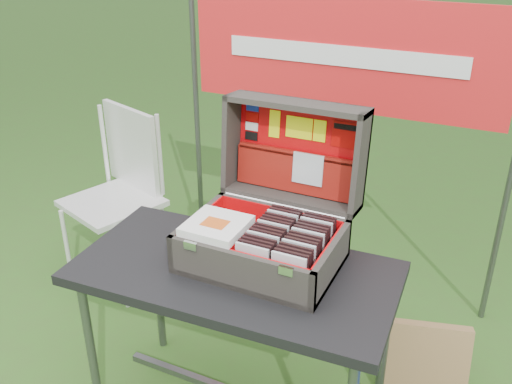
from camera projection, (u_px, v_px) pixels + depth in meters
The scene contains 88 objects.
table at pixel (236, 347), 2.26m from camera, with size 1.19×0.59×0.74m, color black, non-canonical shape.
table_top at pixel (235, 273), 2.11m from camera, with size 1.19×0.59×0.04m, color black.
table_leg_fl at pixel (91, 348), 2.29m from camera, with size 0.04×0.04×0.70m, color #59595B.
table_leg_bl at pixel (158, 286), 2.67m from camera, with size 0.04×0.04×0.70m, color #59595B.
table_leg_br at pixel (383, 353), 2.26m from camera, with size 0.04×0.04×0.70m, color #59595B.
suitcase at pixel (269, 192), 2.06m from camera, with size 0.56×0.56×0.54m, color #433E39, non-canonical shape.
suitcase_base_bottom at pixel (261, 261), 2.13m from camera, with size 0.56×0.40×0.02m, color #433E39.
suitcase_base_wall_front at pixel (238, 272), 1.95m from camera, with size 0.56×0.02×0.15m, color #433E39.
suitcase_base_wall_back at pixel (282, 224), 2.25m from camera, with size 0.56×0.02×0.15m, color #433E39.
suitcase_base_wall_left at pixel (199, 231), 2.20m from camera, with size 0.02×0.40×0.15m, color #433E39.
suitcase_base_wall_right at pixel (331, 264), 1.99m from camera, with size 0.02×0.40×0.15m, color #433E39.
suitcase_liner_floor at pixel (262, 258), 2.12m from camera, with size 0.52×0.36×0.01m, color #F0080C.
suitcase_latch_left at pixel (191, 246), 1.98m from camera, with size 0.05×0.01×0.03m, color silver.
suitcase_latch_right at pixel (286, 271), 1.84m from camera, with size 0.05×0.01×0.03m, color silver.
suitcase_hinge at pixel (283, 206), 2.23m from camera, with size 0.02×0.02×0.50m, color silver.
suitcase_lid_back at pixel (299, 148), 2.27m from camera, with size 0.56×0.40×0.02m, color #433E39.
suitcase_lid_rim_far at pixel (297, 104), 2.15m from camera, with size 0.56×0.02×0.15m, color #433E39.
suitcase_lid_rim_near at pixel (291, 197), 2.29m from camera, with size 0.56×0.02×0.15m, color #433E39.
suitcase_lid_rim_left at pixel (232, 141), 2.32m from camera, with size 0.02×0.40×0.15m, color #433E39.
suitcase_lid_rim_right at pixel (361, 164), 2.11m from camera, with size 0.02×0.40×0.15m, color #433E39.
suitcase_lid_liner at pixel (298, 149), 2.26m from camera, with size 0.51×0.35×0.01m, color #F0080C.
suitcase_liner_wall_front at pixel (240, 268), 1.95m from camera, with size 0.52×0.01×0.13m, color #F0080C.
suitcase_liner_wall_back at pixel (280, 223), 2.24m from camera, with size 0.52×0.01×0.13m, color #F0080C.
suitcase_liner_wall_left at pixel (202, 229), 2.19m from camera, with size 0.01×0.36×0.13m, color #F0080C.
suitcase_liner_wall_right at pixel (327, 260), 2.00m from camera, with size 0.01×0.36×0.13m, color #F0080C.
suitcase_lid_pocket at pixel (295, 172), 2.28m from camera, with size 0.50×0.16×0.03m, color maroon.
suitcase_pocket_edge at pixel (296, 154), 2.24m from camera, with size 0.49×0.02×0.02m, color maroon.
suitcase_pocket_cd at pixel (308, 169), 2.23m from camera, with size 0.12×0.12×0.01m, color silver.
lid_sticker_cc_a at pixel (252, 107), 2.28m from camera, with size 0.05×0.03×0.00m, color #1933B2.
lid_sticker_cc_b at pixel (252, 117), 2.30m from camera, with size 0.05×0.03×0.00m, color #BD0704.
lid_sticker_cc_c at pixel (252, 126), 2.31m from camera, with size 0.05×0.03×0.00m, color white.
lid_sticker_cc_d at pixel (251, 136), 2.33m from camera, with size 0.05×0.03×0.00m, color black.
lid_card_neon_tall at pixel (275, 124), 2.26m from camera, with size 0.04×0.11×0.00m, color #F4F910.
lid_card_neon_main at pixel (299, 128), 2.22m from camera, with size 0.11×0.08×0.00m, color #F4F910.
lid_card_neon_small at pixel (320, 131), 2.19m from camera, with size 0.05×0.08×0.00m, color #F4F910.
lid_sticker_band at pixel (345, 135), 2.15m from camera, with size 0.10×0.10×0.00m, color #BD0704.
lid_sticker_band_bar at pixel (345, 127), 2.14m from camera, with size 0.09×0.02×0.00m, color black.
cd_left_0 at pixel (252, 264), 1.95m from camera, with size 0.12×0.01×0.14m, color silver.
cd_left_1 at pixel (255, 261), 1.97m from camera, with size 0.12×0.01×0.14m, color black.
cd_left_2 at pixel (258, 257), 1.99m from camera, with size 0.12×0.01×0.14m, color black.
cd_left_3 at pixel (260, 254), 2.00m from camera, with size 0.12×0.01×0.14m, color black.
cd_left_4 at pixel (263, 251), 2.02m from camera, with size 0.12×0.01×0.14m, color silver.
cd_left_5 at pixel (265, 248), 2.04m from camera, with size 0.12×0.01×0.14m, color black.
cd_left_6 at pixel (268, 245), 2.06m from camera, with size 0.12×0.01×0.14m, color black.
cd_left_7 at pixel (270, 243), 2.07m from camera, with size 0.12×0.01×0.14m, color black.
cd_left_8 at pixel (273, 240), 2.09m from camera, with size 0.12×0.01×0.14m, color silver.
cd_left_9 at pixel (275, 237), 2.11m from camera, with size 0.12×0.01×0.14m, color black.
cd_left_10 at pixel (278, 234), 2.13m from camera, with size 0.12×0.01×0.14m, color black.
cd_left_11 at pixel (280, 232), 2.15m from camera, with size 0.12×0.01×0.14m, color black.
cd_left_12 at pixel (282, 229), 2.16m from camera, with size 0.12×0.01×0.14m, color silver.
cd_left_13 at pixel (284, 227), 2.18m from camera, with size 0.12×0.01×0.14m, color black.
cd_left_14 at pixel (287, 224), 2.20m from camera, with size 0.12×0.01×0.14m, color black.
cd_right_0 at pixel (288, 273), 1.90m from camera, with size 0.12×0.01×0.14m, color silver.
cd_right_1 at pixel (291, 270), 1.92m from camera, with size 0.12×0.01×0.14m, color black.
cd_right_2 at pixel (293, 267), 1.93m from camera, with size 0.12×0.01×0.14m, color black.
cd_right_3 at pixel (296, 263), 1.95m from camera, with size 0.12×0.01×0.14m, color black.
cd_right_4 at pixel (298, 260), 1.97m from camera, with size 0.12×0.01×0.14m, color silver.
cd_right_5 at pixel (300, 257), 1.99m from camera, with size 0.12×0.01×0.14m, color black.
cd_right_6 at pixel (303, 254), 2.01m from camera, with size 0.12×0.01×0.14m, color black.
cd_right_7 at pixel (305, 251), 2.02m from camera, with size 0.12×0.01×0.14m, color black.
cd_right_8 at pixel (307, 248), 2.04m from camera, with size 0.12×0.01×0.14m, color silver.
cd_right_9 at pixel (309, 245), 2.06m from camera, with size 0.12×0.01×0.14m, color black.
cd_right_10 at pixel (312, 242), 2.08m from camera, with size 0.12×0.01×0.14m, color black.
cd_right_11 at pixel (314, 240), 2.09m from camera, with size 0.12×0.01×0.14m, color black.
cd_right_12 at pixel (316, 237), 2.11m from camera, with size 0.12×0.01×0.14m, color silver.
cd_right_13 at pixel (318, 234), 2.13m from camera, with size 0.12×0.01×0.14m, color black.
cd_right_14 at pixel (320, 231), 2.15m from camera, with size 0.12×0.01×0.14m, color black.
songbook_0 at pixel (217, 229), 2.06m from camera, with size 0.21×0.21×0.01m, color white.
songbook_1 at pixel (217, 228), 2.06m from camera, with size 0.21×0.21×0.01m, color white.
songbook_2 at pixel (217, 226), 2.05m from camera, with size 0.21×0.21×0.01m, color white.
songbook_3 at pixel (217, 225), 2.05m from camera, with size 0.21×0.21×0.01m, color white.
songbook_4 at pixel (217, 224), 2.05m from camera, with size 0.21×0.21×0.01m, color white.
songbook_5 at pixel (216, 223), 2.05m from camera, with size 0.21×0.21×0.01m, color white.
songbook_graphic at pixel (215, 223), 2.04m from camera, with size 0.09×0.07×0.00m, color #D85919.
chair at pixel (112, 205), 3.11m from camera, with size 0.45×0.49×0.98m, color silver, non-canonical shape.
chair_seat at pixel (112, 203), 3.10m from camera, with size 0.45×0.45×0.03m, color silver.
chair_backrest at pixel (131, 148), 3.17m from camera, with size 0.45×0.03×0.47m, color silver.
chair_leg_fl at pixel (68, 251), 3.13m from camera, with size 0.02×0.02×0.50m, color silver.
chair_leg_fr at pixel (123, 267), 2.99m from camera, with size 0.02×0.02×0.50m, color silver.
chair_leg_bl at pixel (111, 221), 3.44m from camera, with size 0.02×0.02×0.50m, color silver.
chair_leg_br at pixel (164, 234), 3.29m from camera, with size 0.02×0.02×0.50m, color silver.
chair_upright_left at pixel (104, 145), 3.25m from camera, with size 0.02×0.02×0.47m, color silver.
chair_upright_right at pixel (160, 156), 3.10m from camera, with size 0.02×0.02×0.47m, color silver.
cardboard_box at pixel (426, 364), 2.44m from camera, with size 0.35×0.06×0.37m, color #A37746.
banner_post_left at pixel (197, 119), 3.30m from camera, with size 0.03×0.03×1.70m, color #59595B.
banner_post_right at pixel (512, 170), 2.65m from camera, with size 0.03×0.03×1.70m, color #59595B.
banner at pixel (342, 55), 2.77m from camera, with size 1.60×0.01×0.55m, color red.
banner_text at pixel (342, 56), 2.76m from camera, with size 1.20×0.00×0.10m, color white.
Camera 1 is at (0.81, -1.60, 1.92)m, focal length 40.00 mm.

